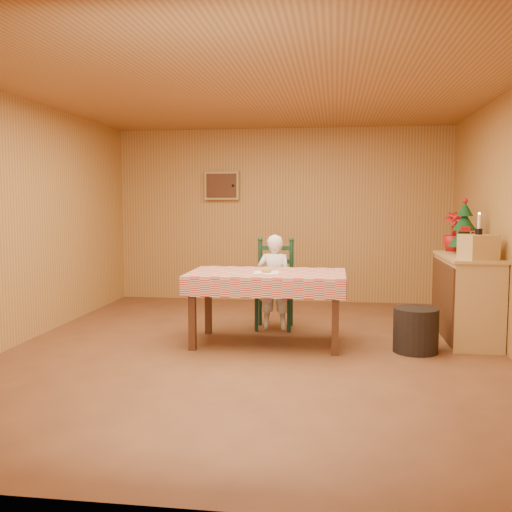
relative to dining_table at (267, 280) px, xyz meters
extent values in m
plane|color=brown|center=(-0.10, -0.32, -0.69)|extent=(6.00, 6.00, 0.00)
cube|color=#BD8844|center=(-0.10, 2.68, 0.61)|extent=(5.00, 0.10, 2.60)
cube|color=#BD8844|center=(-2.60, -0.32, 0.61)|extent=(0.10, 6.00, 2.60)
cube|color=#B27B42|center=(-0.10, -0.32, 1.91)|extent=(5.00, 6.00, 0.10)
cube|color=tan|center=(-1.00, 2.62, 1.06)|extent=(0.52, 0.08, 0.42)
cube|color=#4F2915|center=(-1.00, 2.57, 1.06)|extent=(0.46, 0.02, 0.36)
sphere|color=black|center=(-0.82, 2.56, 1.06)|extent=(0.04, 0.04, 0.04)
cube|color=#4F2915|center=(0.00, 0.00, 0.03)|extent=(1.60, 0.90, 0.06)
cube|color=#4F2915|center=(-0.72, -0.37, -0.34)|extent=(0.07, 0.07, 0.69)
cube|color=#4F2915|center=(0.72, -0.37, -0.34)|extent=(0.07, 0.07, 0.69)
cube|color=#4F2915|center=(-0.72, 0.37, -0.34)|extent=(0.07, 0.07, 0.69)
cube|color=#4F2915|center=(0.72, 0.37, -0.34)|extent=(0.07, 0.07, 0.69)
cube|color=#B41C18|center=(0.00, 0.00, 0.07)|extent=(1.64, 0.94, 0.02)
cube|color=#B41C18|center=(0.00, -0.47, -0.03)|extent=(1.64, 0.02, 0.18)
cube|color=#B41C18|center=(0.00, 0.47, -0.03)|extent=(1.64, 0.02, 0.18)
cube|color=#295225|center=(-0.82, 0.00, -0.03)|extent=(0.02, 0.94, 0.18)
cube|color=#295225|center=(0.82, 0.00, -0.03)|extent=(0.02, 0.94, 0.18)
cube|color=black|center=(0.00, 0.73, -0.26)|extent=(0.44, 0.40, 0.04)
cylinder|color=black|center=(-0.19, 0.56, -0.48)|extent=(0.04, 0.04, 0.41)
cylinder|color=black|center=(0.19, 0.56, -0.48)|extent=(0.04, 0.04, 0.41)
cylinder|color=black|center=(-0.19, 0.90, -0.48)|extent=(0.04, 0.04, 0.41)
cylinder|color=black|center=(0.19, 0.90, -0.48)|extent=(0.04, 0.04, 0.41)
cylinder|color=black|center=(-0.19, 0.90, 0.06)|extent=(0.05, 0.05, 0.60)
sphere|color=black|center=(-0.19, 0.90, 0.36)|extent=(0.06, 0.06, 0.06)
cylinder|color=black|center=(0.19, 0.90, 0.06)|extent=(0.05, 0.05, 0.60)
sphere|color=black|center=(0.19, 0.90, 0.36)|extent=(0.06, 0.06, 0.06)
cube|color=black|center=(0.00, 0.90, -0.06)|extent=(0.38, 0.03, 0.05)
cube|color=black|center=(0.00, 0.90, 0.10)|extent=(0.38, 0.03, 0.05)
cube|color=black|center=(0.00, 0.90, 0.26)|extent=(0.38, 0.03, 0.05)
imported|color=white|center=(0.00, 0.73, -0.13)|extent=(0.41, 0.27, 1.12)
cube|color=white|center=(0.00, -0.05, 0.08)|extent=(0.28, 0.28, 0.00)
torus|color=#B98942|center=(0.00, -0.05, 0.10)|extent=(0.14, 0.14, 0.04)
cube|color=tan|center=(2.14, 0.45, -0.24)|extent=(0.50, 1.20, 0.90)
cube|color=tan|center=(2.14, 0.45, 0.23)|extent=(0.54, 1.24, 0.03)
cube|color=#4F2915|center=(1.88, 0.45, -0.24)|extent=(0.02, 1.20, 0.80)
cube|color=tan|center=(2.14, 0.05, 0.37)|extent=(0.38, 0.38, 0.25)
cylinder|color=#4F2915|center=(2.14, 0.70, 0.28)|extent=(0.04, 0.04, 0.08)
cone|color=#0B3315|center=(2.14, 0.70, 0.44)|extent=(0.34, 0.34, 0.24)
cone|color=#0B3315|center=(2.14, 0.70, 0.60)|extent=(0.26, 0.26, 0.20)
cone|color=#0B3315|center=(2.14, 0.70, 0.74)|extent=(0.18, 0.18, 0.16)
sphere|color=#A50F0F|center=(2.14, 0.70, 0.83)|extent=(0.06, 0.06, 0.06)
cube|color=#A50F0F|center=(2.12, 0.55, 0.52)|extent=(0.10, 0.02, 0.06)
sphere|color=#A50F0F|center=(2.22, 0.64, 0.47)|extent=(0.04, 0.04, 0.04)
sphere|color=#A50F0F|center=(2.07, 0.75, 0.54)|extent=(0.04, 0.04, 0.04)
sphere|color=#A50F0F|center=(2.18, 0.79, 0.64)|extent=(0.04, 0.04, 0.04)
imported|color=#A50F0F|center=(2.09, 1.00, 0.47)|extent=(0.34, 0.34, 0.46)
cylinder|color=black|center=(2.14, 0.05, 0.52)|extent=(0.07, 0.07, 0.06)
cylinder|color=white|center=(2.14, 0.05, 0.62)|extent=(0.03, 0.03, 0.14)
sphere|color=orange|center=(2.14, 0.05, 0.70)|extent=(0.02, 0.02, 0.02)
cylinder|color=black|center=(1.52, -0.14, -0.46)|extent=(0.46, 0.46, 0.45)
camera|label=1|loc=(0.70, -5.93, 0.82)|focal=40.00mm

